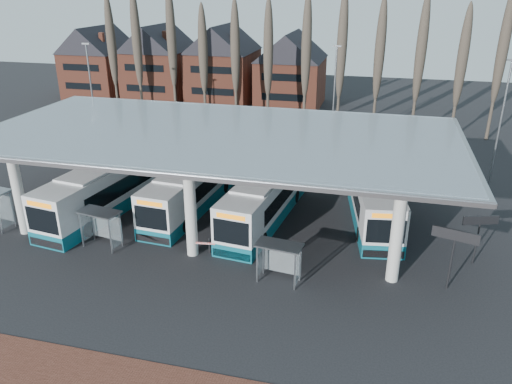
% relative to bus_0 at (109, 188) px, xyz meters
% --- Properties ---
extents(ground, '(140.00, 140.00, 0.00)m').
position_rel_bus_0_xyz_m(ground, '(8.32, -7.32, -1.70)').
color(ground, black).
rests_on(ground, ground).
extents(station_canopy, '(32.00, 16.00, 6.34)m').
position_rel_bus_0_xyz_m(station_canopy, '(8.32, 0.68, 3.99)').
color(station_canopy, beige).
rests_on(station_canopy, ground).
extents(poplar_row, '(45.10, 1.10, 14.50)m').
position_rel_bus_0_xyz_m(poplar_row, '(8.32, 25.68, 7.08)').
color(poplar_row, '#473D33').
rests_on(poplar_row, ground).
extents(townhouse_row, '(36.80, 10.30, 12.25)m').
position_rel_bus_0_xyz_m(townhouse_row, '(-7.43, 36.68, 4.24)').
color(townhouse_row, brown).
rests_on(townhouse_row, ground).
extents(lamp_post_a, '(0.80, 0.16, 10.17)m').
position_rel_bus_0_xyz_m(lamp_post_a, '(-9.68, 14.68, 3.64)').
color(lamp_post_a, slate).
rests_on(lamp_post_a, ground).
extents(lamp_post_b, '(0.80, 0.16, 10.17)m').
position_rel_bus_0_xyz_m(lamp_post_b, '(14.32, 18.68, 3.64)').
color(lamp_post_b, slate).
rests_on(lamp_post_b, ground).
extents(lamp_post_c, '(0.80, 0.16, 10.17)m').
position_rel_bus_0_xyz_m(lamp_post_c, '(28.32, 12.68, 3.64)').
color(lamp_post_c, slate).
rests_on(lamp_post_c, ground).
extents(bus_0, '(4.50, 13.21, 3.60)m').
position_rel_bus_0_xyz_m(bus_0, '(0.00, 0.00, 0.00)').
color(bus_0, silver).
rests_on(bus_0, ground).
extents(bus_1, '(3.49, 12.27, 3.36)m').
position_rel_bus_0_xyz_m(bus_1, '(5.83, 1.82, -0.11)').
color(bus_1, silver).
rests_on(bus_1, ground).
extents(bus_2, '(3.99, 12.55, 3.43)m').
position_rel_bus_0_xyz_m(bus_2, '(11.57, 1.22, -0.08)').
color(bus_2, silver).
rests_on(bus_2, ground).
extents(bus_3, '(4.58, 12.63, 3.44)m').
position_rel_bus_0_xyz_m(bus_3, '(18.81, 3.54, -0.08)').
color(bus_3, silver).
rests_on(bus_3, ground).
extents(shelter_1, '(2.83, 1.74, 2.46)m').
position_rel_bus_0_xyz_m(shelter_1, '(2.40, -5.15, 0.09)').
color(shelter_1, gray).
rests_on(shelter_1, ground).
extents(shelter_2, '(2.69, 1.58, 2.37)m').
position_rel_bus_0_xyz_m(shelter_2, '(14.12, -6.42, 0.03)').
color(shelter_2, gray).
rests_on(shelter_2, ground).
extents(info_sign_0, '(2.37, 0.80, 3.61)m').
position_rel_bus_0_xyz_m(info_sign_0, '(23.27, -4.97, 1.33)').
color(info_sign_0, black).
rests_on(info_sign_0, ground).
extents(info_sign_1, '(2.05, 0.75, 3.15)m').
position_rel_bus_0_xyz_m(info_sign_1, '(25.05, -1.78, 0.94)').
color(info_sign_1, black).
rests_on(info_sign_1, ground).
extents(barrier, '(2.08, 0.68, 1.04)m').
position_rel_bus_0_xyz_m(barrier, '(9.27, -4.77, -0.89)').
color(barrier, black).
rests_on(barrier, ground).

